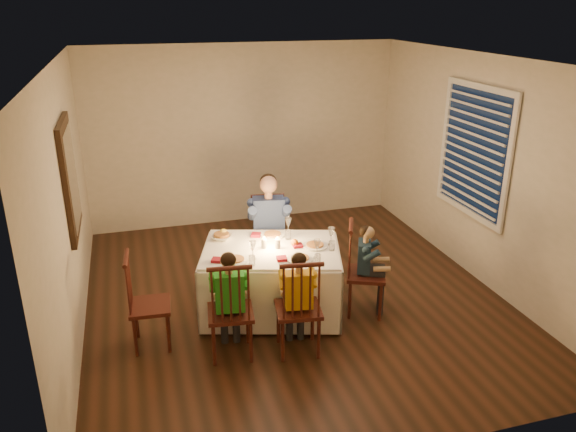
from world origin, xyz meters
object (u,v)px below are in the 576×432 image
object	(u,v)px
chair_end	(364,311)
adult	(270,278)
chair_adult	(270,278)
serving_bowl	(222,237)
chair_near_left	(232,353)
child_yellow	(298,350)
chair_extra	(154,344)
child_teal	(364,311)
dining_table	(271,267)
chair_near_right	(298,350)
child_green	(232,353)

from	to	relation	value
chair_end	adult	xyz separation A→B (m)	(-0.78, 1.04, 0.00)
chair_adult	serving_bowl	bearing A→B (deg)	-138.61
chair_near_left	child_yellow	world-z (taller)	child_yellow
chair_adult	chair_extra	world-z (taller)	chair_adult
child_teal	dining_table	bearing A→B (deg)	96.41
chair_end	chair_near_left	bearing A→B (deg)	127.03
chair_adult	adult	world-z (taller)	adult
chair_extra	serving_bowl	distance (m)	1.30
chair_adult	chair_near_right	bearing A→B (deg)	-84.73
child_teal	serving_bowl	xyz separation A→B (m)	(-1.40, 0.66, 0.77)
adult	child_yellow	bearing A→B (deg)	-84.73
chair_end	adult	distance (m)	1.30
dining_table	chair_near_left	world-z (taller)	dining_table
child_yellow	child_teal	bearing A→B (deg)	-143.07
chair_near_right	child_yellow	distance (m)	0.00
chair_near_right	chair_extra	distance (m)	1.41
dining_table	chair_extra	bearing A→B (deg)	-150.30
dining_table	chair_end	size ratio (longest dim) A/B	1.64
chair_near_left	serving_bowl	xyz separation A→B (m)	(0.11, 1.03, 0.77)
chair_adult	child_teal	xyz separation A→B (m)	(0.78, -1.04, 0.00)
chair_extra	child_yellow	distance (m)	1.41
chair_near_right	child_teal	world-z (taller)	chair_near_right
chair_adult	child_teal	size ratio (longest dim) A/B	1.02
chair_near_left	chair_end	distance (m)	1.56
chair_near_right	chair_extra	bearing A→B (deg)	-11.64
chair_near_right	child_green	size ratio (longest dim) A/B	0.95
child_green	child_teal	size ratio (longest dim) A/B	1.07
chair_near_left	chair_near_right	world-z (taller)	same
dining_table	chair_end	bearing A→B (deg)	-0.41
dining_table	child_yellow	world-z (taller)	dining_table
chair_near_right	serving_bowl	world-z (taller)	serving_bowl
chair_adult	serving_bowl	distance (m)	1.06
child_teal	child_green	bearing A→B (deg)	127.03
chair_near_right	child_yellow	size ratio (longest dim) A/B	0.97
chair_extra	adult	xyz separation A→B (m)	(1.44, 1.05, 0.00)
child_green	dining_table	bearing A→B (deg)	-123.11
dining_table	child_green	world-z (taller)	dining_table
child_yellow	child_teal	distance (m)	1.02
dining_table	chair_near_left	distance (m)	1.02
chair_near_right	serving_bowl	bearing A→B (deg)	-57.83
child_yellow	serving_bowl	size ratio (longest dim) A/B	4.90
chair_near_left	child_yellow	xyz separation A→B (m)	(0.62, -0.12, 0.00)
child_teal	child_yellow	bearing A→B (deg)	141.86
chair_near_left	chair_end	size ratio (longest dim) A/B	1.00
chair_adult	dining_table	bearing A→B (deg)	-93.22
chair_adult	chair_near_right	distance (m)	1.54
dining_table	child_teal	bearing A→B (deg)	-0.41
dining_table	serving_bowl	xyz separation A→B (m)	(-0.45, 0.37, 0.24)
chair_near_left	adult	size ratio (longest dim) A/B	0.78
child_yellow	chair_extra	bearing A→B (deg)	-11.64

